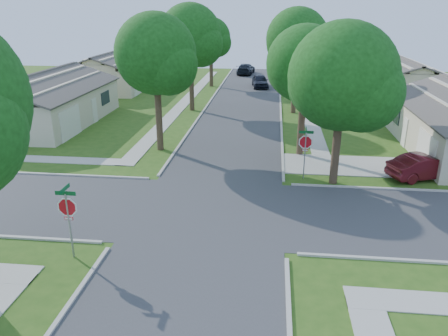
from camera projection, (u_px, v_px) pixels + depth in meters
name	position (u px, v px, depth m)	size (l,w,h in m)	color
ground	(210.00, 210.00, 20.97)	(100.00, 100.00, 0.00)	#2B4F15
road_ns	(210.00, 210.00, 20.97)	(7.00, 100.00, 0.02)	#333335
sidewalk_ne	(305.00, 102.00, 44.53)	(1.20, 40.00, 0.04)	#9E9B91
sidewalk_nw	(188.00, 99.00, 45.81)	(1.20, 40.00, 0.04)	#9E9B91
driveway	(354.00, 166.00, 26.74)	(8.80, 3.60, 0.05)	#9E9B91
stop_sign_sw	(68.00, 210.00, 16.38)	(1.05, 0.80, 2.98)	gray
stop_sign_ne	(305.00, 144.00, 24.14)	(1.05, 0.80, 2.98)	gray
tree_e_near	(306.00, 68.00, 26.88)	(4.97, 4.80, 8.28)	#38281C
tree_e_mid	(298.00, 42.00, 37.84)	(5.59, 5.40, 9.21)	#38281C
tree_e_far	(292.00, 36.00, 50.03)	(5.17, 5.00, 8.72)	#38281C
tree_w_near	(157.00, 58.00, 27.70)	(5.38, 5.20, 8.97)	#38281C
tree_w_mid	(191.00, 38.00, 38.74)	(5.80, 5.60, 9.56)	#38281C
tree_w_far	(211.00, 39.00, 51.19)	(4.76, 4.60, 8.04)	#38281C
tree_ne_corner	(344.00, 82.00, 22.26)	(5.80, 5.60, 8.66)	#38281C
house_ne_far	(400.00, 84.00, 45.75)	(8.42, 13.60, 4.23)	beige
house_nw_near	(44.00, 105.00, 36.08)	(8.42, 13.60, 4.23)	beige
house_nw_far	(115.00, 75.00, 51.91)	(8.42, 13.60, 4.23)	beige
car_driveway	(425.00, 167.00, 24.64)	(1.47, 4.23, 1.39)	#541117
car_curb_east	(260.00, 81.00, 52.21)	(1.78, 4.42, 1.51)	black
car_curb_west	(246.00, 69.00, 62.18)	(2.08, 5.13, 1.49)	black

